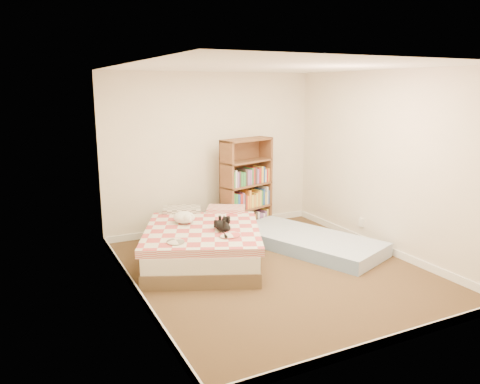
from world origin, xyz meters
name	(u,v)px	position (x,y,z in m)	size (l,w,h in m)	color
room	(276,178)	(0.00, 0.00, 1.20)	(3.51, 4.01, 2.51)	#46301E
bed	(202,241)	(-0.66, 0.79, 0.24)	(2.07, 2.38, 0.53)	brown
bookshelf	(246,197)	(0.46, 1.70, 0.55)	(0.98, 0.56, 1.49)	#53311C
floor_mattress	(308,242)	(0.86, 0.52, 0.10)	(0.96, 2.12, 0.19)	#7492C1
black_cat	(221,225)	(-0.52, 0.46, 0.54)	(0.36, 0.63, 0.14)	black
white_dog	(185,217)	(-0.83, 0.96, 0.56)	(0.43, 0.43, 0.16)	white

